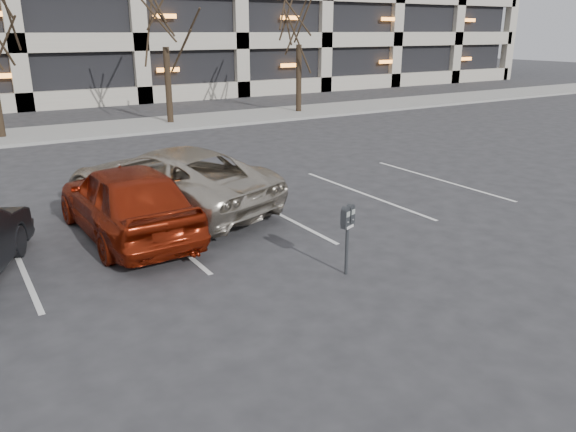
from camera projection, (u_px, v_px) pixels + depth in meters
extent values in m
plane|color=#28282B|center=(271.00, 254.00, 10.87)|extent=(140.00, 140.00, 0.00)
cube|color=gray|center=(81.00, 131.00, 23.75)|extent=(80.00, 4.00, 0.12)
cube|color=silver|center=(18.00, 259.00, 10.62)|extent=(0.10, 5.20, 0.00)
cube|color=silver|center=(160.00, 232.00, 12.02)|extent=(0.10, 5.20, 0.00)
cube|color=silver|center=(273.00, 211.00, 13.43)|extent=(0.10, 5.20, 0.00)
cube|color=silver|center=(364.00, 194.00, 14.83)|extent=(0.10, 5.20, 0.00)
cube|color=silver|center=(439.00, 180.00, 16.24)|extent=(0.10, 5.20, 0.00)
cylinder|color=black|center=(168.00, 87.00, 25.24)|extent=(0.28, 0.28, 3.42)
cylinder|color=black|center=(299.00, 80.00, 28.74)|extent=(0.28, 0.28, 3.44)
cylinder|color=black|center=(347.00, 250.00, 9.83)|extent=(0.06, 0.06, 0.90)
cube|color=black|center=(347.00, 225.00, 9.68)|extent=(0.32, 0.20, 0.06)
cube|color=silver|center=(350.00, 227.00, 9.66)|extent=(0.21, 0.09, 0.05)
cube|color=gray|center=(349.00, 214.00, 9.51)|extent=(0.10, 0.05, 0.09)
cube|color=gray|center=(354.00, 212.00, 9.64)|extent=(0.10, 0.05, 0.09)
imported|color=#B4AA99|center=(168.00, 180.00, 13.13)|extent=(4.37, 6.13, 1.55)
cube|color=#FC4405|center=(167.00, 157.00, 11.92)|extent=(0.10, 0.20, 0.01)
imported|color=maroon|center=(126.00, 200.00, 11.55)|extent=(2.03, 4.74, 1.59)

